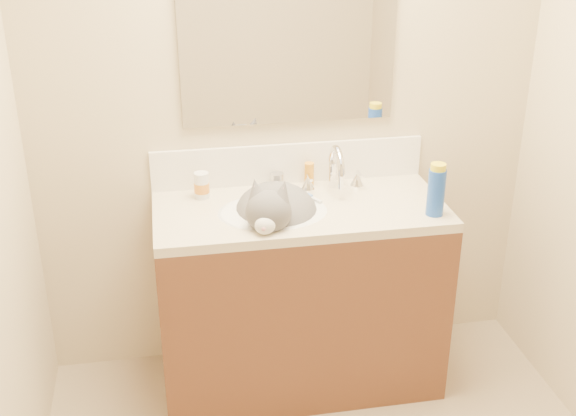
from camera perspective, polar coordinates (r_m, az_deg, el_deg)
name	(u,v)px	position (r m, az deg, el deg)	size (l,w,h in m)	color
room_shell	(376,138)	(1.86, 6.98, 5.50)	(2.24, 2.54, 2.52)	#C4B292
vanity_cabinet	(299,300)	(3.18, 0.91, -7.27)	(1.20, 0.55, 0.82)	#58321E
counter_slab	(300,211)	(2.98, 0.96, -0.22)	(1.20, 0.55, 0.04)	beige
basin	(273,227)	(2.95, -1.22, -1.52)	(0.45, 0.36, 0.14)	white
faucet	(335,172)	(3.09, 3.76, 2.86)	(0.28, 0.20, 0.21)	silver
cat	(275,214)	(2.93, -1.00, -0.49)	(0.45, 0.52, 0.35)	#504E50
backsplash	(289,163)	(3.17, 0.05, 3.55)	(1.20, 0.02, 0.18)	white
mirror	(289,27)	(3.01, 0.06, 14.09)	(0.90, 0.02, 0.80)	white
pill_bottle	(202,185)	(3.05, -6.84, 1.79)	(0.06, 0.06, 0.11)	silver
pill_label	(202,187)	(3.05, -6.83, 1.62)	(0.06, 0.06, 0.04)	orange
silver_jar	(277,180)	(3.14, -0.87, 2.19)	(0.06, 0.06, 0.07)	#B7B7BC
amber_bottle	(309,174)	(3.16, 1.68, 2.69)	(0.04, 0.04, 0.10)	orange
toothbrush	(309,197)	(3.04, 1.69, 0.90)	(0.02, 0.15, 0.01)	silver
toothbrush_head	(309,196)	(3.04, 1.69, 0.95)	(0.02, 0.03, 0.02)	#5D80C7
spray_can	(436,192)	(2.92, 11.61, 1.21)	(0.07, 0.07, 0.19)	#1944B1
spray_cap	(438,168)	(2.88, 11.79, 3.09)	(0.06, 0.06, 0.04)	yellow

